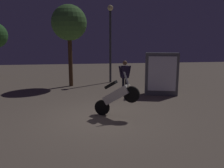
# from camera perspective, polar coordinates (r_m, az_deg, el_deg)

# --- Properties ---
(ground_plane) EXTENTS (40.00, 40.00, 0.00)m
(ground_plane) POSITION_cam_1_polar(r_m,az_deg,el_deg) (7.90, -3.07, -8.65)
(ground_plane) COLOR #756656
(motorcycle_white_foreground) EXTENTS (1.48, 0.93, 1.63)m
(motorcycle_white_foreground) POSITION_cam_1_polar(r_m,az_deg,el_deg) (7.81, 1.09, -3.18)
(motorcycle_white_foreground) COLOR black
(motorcycle_white_foreground) RESTS_ON ground_plane
(motorcycle_black_parked_left) EXTENTS (1.47, 0.94, 1.11)m
(motorcycle_black_parked_left) POSITION_cam_1_polar(r_m,az_deg,el_deg) (13.80, 13.51, 1.29)
(motorcycle_black_parked_left) COLOR black
(motorcycle_black_parked_left) RESTS_ON ground_plane
(person_rider_beside) EXTENTS (0.67, 0.28, 1.70)m
(person_rider_beside) POSITION_cam_1_polar(r_m,az_deg,el_deg) (11.30, 3.28, 2.52)
(person_rider_beside) COLOR black
(person_rider_beside) RESTS_ON ground_plane
(streetlamp_near) EXTENTS (0.36, 0.36, 4.89)m
(streetlamp_near) POSITION_cam_1_polar(r_m,az_deg,el_deg) (14.57, -0.42, 12.63)
(streetlamp_near) COLOR #38383D
(streetlamp_near) RESTS_ON ground_plane
(tree_left_bg) EXTENTS (2.04, 2.04, 4.73)m
(tree_left_bg) POSITION_cam_1_polar(r_m,az_deg,el_deg) (13.57, -10.88, 14.92)
(tree_left_bg) COLOR #4C331E
(tree_left_bg) RESTS_ON ground_plane
(kiosk_billboard) EXTENTS (1.68, 0.91, 2.10)m
(kiosk_billboard) POSITION_cam_1_polar(r_m,az_deg,el_deg) (11.36, 12.50, 2.51)
(kiosk_billboard) COLOR #595960
(kiosk_billboard) RESTS_ON ground_plane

